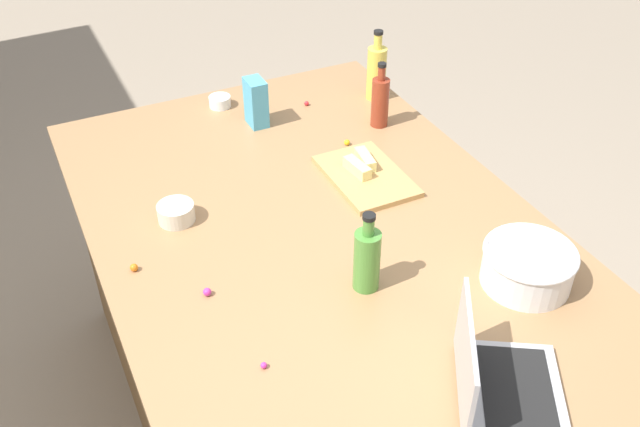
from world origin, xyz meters
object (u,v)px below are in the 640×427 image
(candy_bag, at_px, (256,103))
(mixing_bowl_large, at_px, (528,266))
(bottle_olive, at_px, (367,258))
(cutting_board, at_px, (366,176))
(butter_stick_left, at_px, (365,159))
(ramekin_small, at_px, (220,102))
(laptop, at_px, (497,385))
(ramekin_medium, at_px, (176,213))
(bottle_soy, at_px, (380,101))
(butter_stick_right, at_px, (357,168))
(bottle_oil, at_px, (376,72))

(candy_bag, bearing_deg, mixing_bowl_large, -163.15)
(bottle_olive, height_order, candy_bag, bottle_olive)
(cutting_board, relative_size, butter_stick_left, 3.04)
(mixing_bowl_large, bearing_deg, ramekin_small, 17.71)
(mixing_bowl_large, bearing_deg, laptop, 132.19)
(ramekin_medium, relative_size, candy_bag, 0.63)
(bottle_soy, distance_m, ramekin_medium, 0.84)
(butter_stick_left, relative_size, ramekin_medium, 1.02)
(candy_bag, bearing_deg, butter_stick_right, -160.56)
(ramekin_small, bearing_deg, bottle_oil, -108.98)
(laptop, height_order, butter_stick_left, laptop)
(bottle_soy, distance_m, bottle_oil, 0.20)
(laptop, xyz_separation_m, butter_stick_right, (0.89, -0.14, -0.01))
(mixing_bowl_large, bearing_deg, butter_stick_left, 10.47)
(bottle_olive, xyz_separation_m, ramekin_small, (1.08, 0.02, -0.07))
(cutting_board, relative_size, ramekin_small, 4.19)
(mixing_bowl_large, xyz_separation_m, cutting_board, (0.60, 0.14, -0.05))
(ramekin_small, bearing_deg, butter_stick_right, -159.63)
(mixing_bowl_large, relative_size, ramekin_medium, 2.25)
(bottle_soy, height_order, cutting_board, bottle_soy)
(bottle_soy, bearing_deg, butter_stick_left, 141.39)
(cutting_board, distance_m, butter_stick_left, 0.06)
(laptop, bearing_deg, ramekin_medium, 25.40)
(mixing_bowl_large, distance_m, candy_bag, 1.12)
(bottle_oil, xyz_separation_m, cutting_board, (-0.46, 0.29, -0.10))
(laptop, bearing_deg, butter_stick_right, -8.71)
(bottle_soy, relative_size, bottle_oil, 0.89)
(bottle_olive, bearing_deg, bottle_oil, -30.67)
(ramekin_medium, distance_m, candy_bag, 0.59)
(bottle_soy, xyz_separation_m, butter_stick_right, (-0.26, 0.23, -0.06))
(bottle_oil, distance_m, bottle_olive, 1.04)
(bottle_oil, relative_size, ramekin_small, 3.31)
(ramekin_small, height_order, ramekin_medium, ramekin_medium)
(ramekin_small, bearing_deg, bottle_olive, -179.02)
(butter_stick_left, bearing_deg, cutting_board, 155.80)
(butter_stick_left, bearing_deg, bottle_olive, 151.70)
(bottle_olive, height_order, cutting_board, bottle_olive)
(butter_stick_right, bearing_deg, laptop, 171.29)
(bottle_soy, bearing_deg, laptop, 162.49)
(bottle_olive, bearing_deg, ramekin_medium, 36.77)
(ramekin_small, bearing_deg, butter_stick_left, -155.03)
(bottle_oil, height_order, ramekin_small, bottle_oil)
(candy_bag, bearing_deg, laptop, -179.08)
(ramekin_small, distance_m, ramekin_medium, 0.69)
(laptop, height_order, butter_stick_right, laptop)
(bottle_oil, distance_m, ramekin_medium, 0.98)
(bottle_oil, relative_size, ramekin_medium, 2.45)
(butter_stick_right, bearing_deg, butter_stick_left, -55.54)
(butter_stick_right, xyz_separation_m, ramekin_small, (0.63, 0.23, -0.02))
(candy_bag, bearing_deg, ramekin_medium, 134.98)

